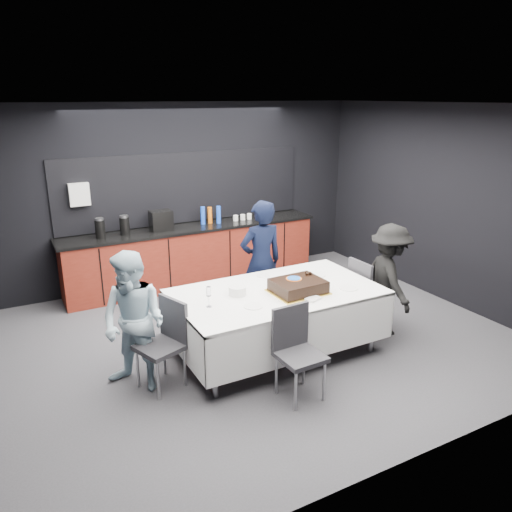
{
  "coord_description": "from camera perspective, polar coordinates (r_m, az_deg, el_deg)",
  "views": [
    {
      "loc": [
        -2.69,
        -4.92,
        2.89
      ],
      "look_at": [
        0.0,
        0.1,
        1.05
      ],
      "focal_mm": 35.0,
      "sensor_mm": 36.0,
      "label": 1
    }
  ],
  "objects": [
    {
      "name": "ground",
      "position": [
        6.31,
        0.44,
        -9.36
      ],
      "size": [
        6.0,
        6.0,
        0.0
      ],
      "primitive_type": "plane",
      "color": "#403F44",
      "rests_on": "ground"
    },
    {
      "name": "room_shell",
      "position": [
        5.7,
        0.48,
        7.48
      ],
      "size": [
        6.04,
        5.04,
        2.82
      ],
      "color": "white",
      "rests_on": "ground"
    },
    {
      "name": "kitchenette",
      "position": [
        7.97,
        -7.31,
        0.63
      ],
      "size": [
        4.1,
        0.64,
        2.05
      ],
      "color": "#60180F",
      "rests_on": "ground"
    },
    {
      "name": "party_table",
      "position": [
        5.72,
        2.38,
        -5.26
      ],
      "size": [
        2.32,
        1.32,
        0.78
      ],
      "color": "#99999E",
      "rests_on": "ground"
    },
    {
      "name": "cake_assembly",
      "position": [
        5.61,
        4.84,
        -3.47
      ],
      "size": [
        0.61,
        0.5,
        0.18
      ],
      "color": "yellow",
      "rests_on": "party_table"
    },
    {
      "name": "plate_stack",
      "position": [
        5.54,
        -2.14,
        -3.95
      ],
      "size": [
        0.2,
        0.2,
        0.1
      ],
      "primitive_type": "cylinder",
      "color": "white",
      "rests_on": "party_table"
    },
    {
      "name": "loose_plate_near",
      "position": [
        5.25,
        -0.33,
        -5.76
      ],
      "size": [
        0.2,
        0.2,
        0.01
      ],
      "primitive_type": "cylinder",
      "color": "white",
      "rests_on": "party_table"
    },
    {
      "name": "loose_plate_right_a",
      "position": [
        6.19,
        7.02,
        -2.13
      ],
      "size": [
        0.22,
        0.22,
        0.01
      ],
      "primitive_type": "cylinder",
      "color": "white",
      "rests_on": "party_table"
    },
    {
      "name": "loose_plate_right_b",
      "position": [
        5.82,
        10.51,
        -3.6
      ],
      "size": [
        0.22,
        0.22,
        0.01
      ],
      "primitive_type": "cylinder",
      "color": "white",
      "rests_on": "party_table"
    },
    {
      "name": "loose_plate_far",
      "position": [
        6.12,
        0.85,
        -2.23
      ],
      "size": [
        0.18,
        0.18,
        0.01
      ],
      "primitive_type": "cylinder",
      "color": "white",
      "rests_on": "party_table"
    },
    {
      "name": "fork_pile",
      "position": [
        5.44,
        6.55,
        -4.89
      ],
      "size": [
        0.19,
        0.15,
        0.03
      ],
      "primitive_type": "cube",
      "rotation": [
        0.0,
        0.0,
        0.3
      ],
      "color": "white",
      "rests_on": "party_table"
    },
    {
      "name": "champagne_flute",
      "position": [
        5.2,
        -5.44,
        -4.2
      ],
      "size": [
        0.06,
        0.06,
        0.22
      ],
      "color": "white",
      "rests_on": "party_table"
    },
    {
      "name": "chair_left",
      "position": [
        5.24,
        -10.26,
        -9.1
      ],
      "size": [
        0.54,
        0.54,
        0.92
      ],
      "color": "#2B2A2F",
      "rests_on": "ground"
    },
    {
      "name": "chair_right",
      "position": [
        6.51,
        12.41,
        -3.72
      ],
      "size": [
        0.43,
        0.43,
        0.92
      ],
      "color": "#2B2A2F",
      "rests_on": "ground"
    },
    {
      "name": "chair_near",
      "position": [
        5.02,
        4.6,
        -10.16
      ],
      "size": [
        0.44,
        0.44,
        0.92
      ],
      "color": "#2B2A2F",
      "rests_on": "ground"
    },
    {
      "name": "person_center",
      "position": [
        6.5,
        0.58,
        -0.69
      ],
      "size": [
        0.61,
        0.41,
        1.64
      ],
      "primitive_type": "imported",
      "rotation": [
        0.0,
        0.0,
        3.12
      ],
      "color": "black",
      "rests_on": "ground"
    },
    {
      "name": "person_left",
      "position": [
        5.16,
        -13.79,
        -7.38
      ],
      "size": [
        0.88,
        0.9,
        1.46
      ],
      "primitive_type": "imported",
      "rotation": [
        0.0,
        0.0,
        -0.89
      ],
      "color": "#A9C5D4",
      "rests_on": "ground"
    },
    {
      "name": "person_right",
      "position": [
        6.42,
        14.95,
        -2.62
      ],
      "size": [
        0.75,
        1.02,
        1.41
      ],
      "primitive_type": "imported",
      "rotation": [
        0.0,
        0.0,
        1.3
      ],
      "color": "black",
      "rests_on": "ground"
    }
  ]
}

